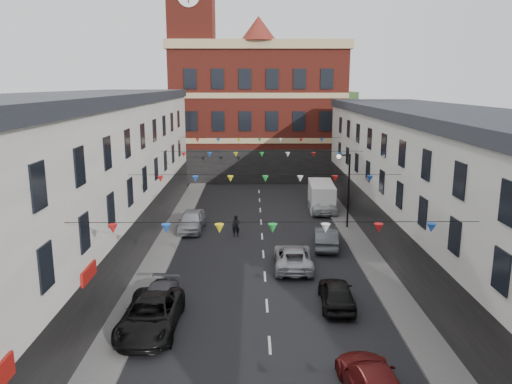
{
  "coord_description": "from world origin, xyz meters",
  "views": [
    {
      "loc": [
        -0.79,
        -24.03,
        11.28
      ],
      "look_at": [
        -0.49,
        8.99,
        4.1
      ],
      "focal_mm": 35.0,
      "sensor_mm": 36.0,
      "label": 1
    }
  ],
  "objects_px": {
    "car_right_d": "(337,293)",
    "moving_car": "(293,257)",
    "car_left_c": "(151,315)",
    "car_right_c": "(373,383)",
    "white_van": "(321,196)",
    "car_left_e": "(192,220)",
    "pedestrian": "(236,226)",
    "car_right_f": "(322,205)",
    "car_left_d": "(158,300)",
    "car_right_e": "(326,237)",
    "street_lamp": "(346,181)"
  },
  "relations": [
    {
      "from": "car_right_d",
      "to": "moving_car",
      "type": "bearing_deg",
      "value": -69.39
    },
    {
      "from": "car_left_c",
      "to": "moving_car",
      "type": "xyz_separation_m",
      "value": [
        7.3,
        8.05,
        -0.07
      ]
    },
    {
      "from": "car_right_c",
      "to": "white_van",
      "type": "bearing_deg",
      "value": -97.93
    },
    {
      "from": "car_left_e",
      "to": "pedestrian",
      "type": "xyz_separation_m",
      "value": [
        3.54,
        -1.72,
        0.03
      ]
    },
    {
      "from": "car_right_c",
      "to": "white_van",
      "type": "distance_m",
      "value": 28.45
    },
    {
      "from": "car_right_d",
      "to": "pedestrian",
      "type": "relative_size",
      "value": 2.53
    },
    {
      "from": "white_van",
      "to": "car_right_d",
      "type": "bearing_deg",
      "value": -92.63
    },
    {
      "from": "car_left_e",
      "to": "car_right_f",
      "type": "distance_m",
      "value": 12.27
    },
    {
      "from": "car_left_d",
      "to": "car_right_c",
      "type": "height_order",
      "value": "car_right_c"
    },
    {
      "from": "car_right_e",
      "to": "white_van",
      "type": "xyz_separation_m",
      "value": [
        1.18,
        11.05,
        0.48
      ]
    },
    {
      "from": "street_lamp",
      "to": "car_left_c",
      "type": "height_order",
      "value": "street_lamp"
    },
    {
      "from": "moving_car",
      "to": "street_lamp",
      "type": "bearing_deg",
      "value": -117.61
    },
    {
      "from": "street_lamp",
      "to": "car_right_e",
      "type": "bearing_deg",
      "value": -114.85
    },
    {
      "from": "car_left_c",
      "to": "moving_car",
      "type": "height_order",
      "value": "car_left_c"
    },
    {
      "from": "car_left_c",
      "to": "car_left_d",
      "type": "height_order",
      "value": "car_left_c"
    },
    {
      "from": "pedestrian",
      "to": "car_right_d",
      "type": "bearing_deg",
      "value": -58.44
    },
    {
      "from": "car_right_d",
      "to": "car_right_e",
      "type": "relative_size",
      "value": 0.93
    },
    {
      "from": "street_lamp",
      "to": "white_van",
      "type": "bearing_deg",
      "value": 98.39
    },
    {
      "from": "car_left_d",
      "to": "pedestrian",
      "type": "height_order",
      "value": "pedestrian"
    },
    {
      "from": "car_left_d",
      "to": "pedestrian",
      "type": "bearing_deg",
      "value": 77.1
    },
    {
      "from": "street_lamp",
      "to": "car_right_e",
      "type": "xyz_separation_m",
      "value": [
        -2.13,
        -4.6,
        -3.17
      ]
    },
    {
      "from": "car_right_d",
      "to": "pedestrian",
      "type": "xyz_separation_m",
      "value": [
        -5.56,
        12.08,
        0.11
      ]
    },
    {
      "from": "pedestrian",
      "to": "white_van",
      "type": "bearing_deg",
      "value": 55.05
    },
    {
      "from": "car_left_c",
      "to": "moving_car",
      "type": "distance_m",
      "value": 10.87
    },
    {
      "from": "car_right_d",
      "to": "car_right_f",
      "type": "bearing_deg",
      "value": -92.93
    },
    {
      "from": "car_left_e",
      "to": "car_right_d",
      "type": "bearing_deg",
      "value": -54.56
    },
    {
      "from": "car_right_f",
      "to": "pedestrian",
      "type": "height_order",
      "value": "pedestrian"
    },
    {
      "from": "car_right_c",
      "to": "car_right_d",
      "type": "relative_size",
      "value": 1.15
    },
    {
      "from": "street_lamp",
      "to": "car_right_f",
      "type": "distance_m",
      "value": 6.18
    },
    {
      "from": "car_left_e",
      "to": "moving_car",
      "type": "height_order",
      "value": "car_left_e"
    },
    {
      "from": "car_right_f",
      "to": "moving_car",
      "type": "height_order",
      "value": "moving_car"
    },
    {
      "from": "moving_car",
      "to": "white_van",
      "type": "distance_m",
      "value": 15.45
    },
    {
      "from": "car_left_e",
      "to": "street_lamp",
      "type": "bearing_deg",
      "value": 3.44
    },
    {
      "from": "street_lamp",
      "to": "moving_car",
      "type": "relative_size",
      "value": 1.19
    },
    {
      "from": "car_left_c",
      "to": "car_right_e",
      "type": "distance_m",
      "value": 15.55
    },
    {
      "from": "car_left_d",
      "to": "car_right_f",
      "type": "relative_size",
      "value": 0.93
    },
    {
      "from": "car_left_d",
      "to": "car_right_e",
      "type": "distance_m",
      "value": 14.15
    },
    {
      "from": "car_left_d",
      "to": "car_right_e",
      "type": "bearing_deg",
      "value": 48.19
    },
    {
      "from": "car_left_d",
      "to": "car_left_e",
      "type": "height_order",
      "value": "car_left_e"
    },
    {
      "from": "car_left_e",
      "to": "car_right_d",
      "type": "distance_m",
      "value": 16.53
    },
    {
      "from": "white_van",
      "to": "pedestrian",
      "type": "xyz_separation_m",
      "value": [
        -7.56,
        -8.46,
        -0.39
      ]
    },
    {
      "from": "car_right_c",
      "to": "car_left_c",
      "type": "bearing_deg",
      "value": -34.41
    },
    {
      "from": "white_van",
      "to": "pedestrian",
      "type": "distance_m",
      "value": 11.35
    },
    {
      "from": "car_left_c",
      "to": "car_right_c",
      "type": "distance_m",
      "value": 10.56
    },
    {
      "from": "car_right_f",
      "to": "car_right_c",
      "type": "bearing_deg",
      "value": 85.67
    },
    {
      "from": "car_left_d",
      "to": "car_left_e",
      "type": "bearing_deg",
      "value": 92.7
    },
    {
      "from": "car_left_c",
      "to": "car_right_e",
      "type": "bearing_deg",
      "value": 51.19
    },
    {
      "from": "car_right_c",
      "to": "car_right_e",
      "type": "height_order",
      "value": "car_right_e"
    },
    {
      "from": "car_right_e",
      "to": "pedestrian",
      "type": "bearing_deg",
      "value": -15.91
    },
    {
      "from": "car_right_e",
      "to": "pedestrian",
      "type": "relative_size",
      "value": 2.71
    }
  ]
}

